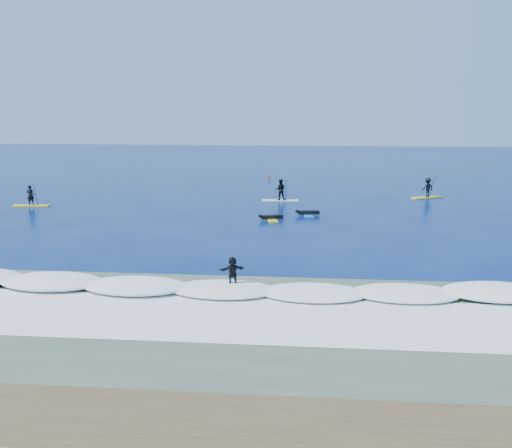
# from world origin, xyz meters

# --- Properties ---
(ground) EXTENTS (160.00, 160.00, 0.00)m
(ground) POSITION_xyz_m (0.00, 0.00, 0.00)
(ground) COLOR #031448
(ground) RESTS_ON ground
(wet_sand_strip) EXTENTS (90.00, 5.00, 0.08)m
(wet_sand_strip) POSITION_xyz_m (0.00, -21.50, 0.00)
(wet_sand_strip) COLOR #493522
(wet_sand_strip) RESTS_ON ground
(shallow_water) EXTENTS (90.00, 13.00, 0.01)m
(shallow_water) POSITION_xyz_m (0.00, -14.00, 0.01)
(shallow_water) COLOR #384D3E
(shallow_water) RESTS_ON ground
(breaking_wave) EXTENTS (40.00, 6.00, 0.30)m
(breaking_wave) POSITION_xyz_m (0.00, -10.00, 0.00)
(breaking_wave) COLOR white
(breaking_wave) RESTS_ON ground
(whitewater) EXTENTS (34.00, 5.00, 0.02)m
(whitewater) POSITION_xyz_m (0.00, -13.00, 0.00)
(whitewater) COLOR silver
(whitewater) RESTS_ON ground
(sup_paddler_left) EXTENTS (2.94, 1.07, 2.01)m
(sup_paddler_left) POSITION_xyz_m (-17.84, 10.05, 0.63)
(sup_paddler_left) COLOR yellow
(sup_paddler_left) RESTS_ON ground
(sup_paddler_center) EXTENTS (3.19, 1.05, 2.20)m
(sup_paddler_center) POSITION_xyz_m (2.34, 14.43, 0.82)
(sup_paddler_center) COLOR silver
(sup_paddler_center) RESTS_ON ground
(sup_paddler_right) EXTENTS (2.98, 2.01, 2.08)m
(sup_paddler_right) POSITION_xyz_m (15.26, 17.28, 0.81)
(sup_paddler_right) COLOR yellow
(sup_paddler_right) RESTS_ON ground
(prone_paddler_near) EXTENTS (1.77, 2.34, 0.48)m
(prone_paddler_near) POSITION_xyz_m (2.05, 6.28, 0.16)
(prone_paddler_near) COLOR #D1D016
(prone_paddler_near) RESTS_ON ground
(prone_paddler_far) EXTENTS (1.84, 2.38, 0.48)m
(prone_paddler_far) POSITION_xyz_m (4.69, 8.25, 0.16)
(prone_paddler_far) COLOR blue
(prone_paddler_far) RESTS_ON ground
(wave_surfer) EXTENTS (1.98, 1.30, 1.40)m
(wave_surfer) POSITION_xyz_m (1.38, -9.59, 0.80)
(wave_surfer) COLOR white
(wave_surfer) RESTS_ON breaking_wave
(marker_buoy) EXTENTS (0.24, 0.24, 0.57)m
(marker_buoy) POSITION_xyz_m (0.34, 28.73, 0.25)
(marker_buoy) COLOR #FF2E16
(marker_buoy) RESTS_ON ground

